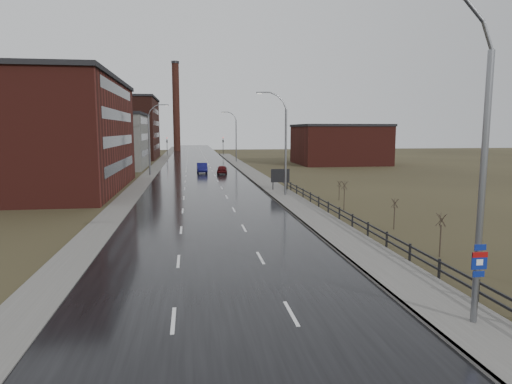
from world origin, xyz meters
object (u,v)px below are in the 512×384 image
object	(u,v)px
streetlight_main	(475,164)
car_far	(222,170)
car_near	(202,168)
billboard	(280,176)

from	to	relation	value
streetlight_main	car_far	bearing A→B (deg)	94.45
streetlight_main	car_near	bearing A→B (deg)	97.19
streetlight_main	billboard	world-z (taller)	streetlight_main
streetlight_main	car_far	world-z (taller)	streetlight_main
streetlight_main	car_far	size ratio (longest dim) A/B	2.91
car_near	car_far	world-z (taller)	car_near
streetlight_main	billboard	xyz separation A→B (m)	(0.63, 38.51, -4.28)
streetlight_main	car_far	xyz separation A→B (m)	(-4.75, 61.16, -5.35)
streetlight_main	car_near	size ratio (longest dim) A/B	2.45
car_near	car_far	bearing A→B (deg)	-38.38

